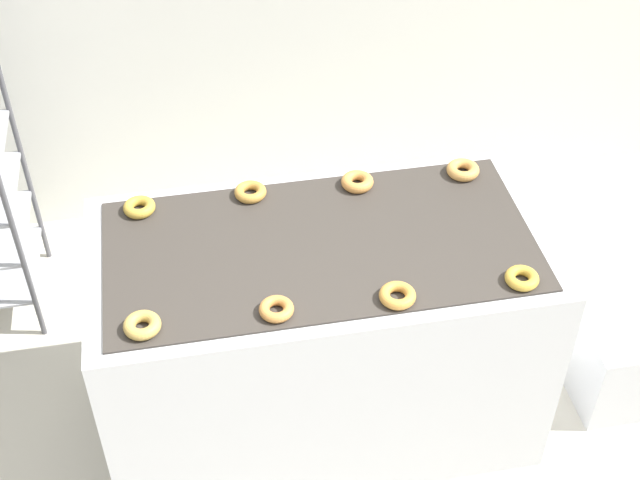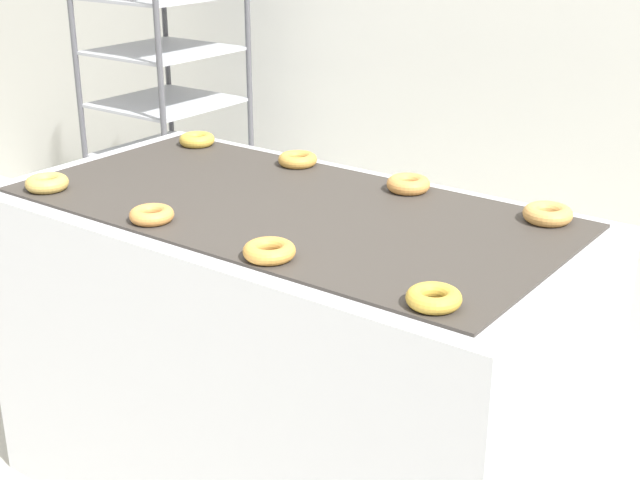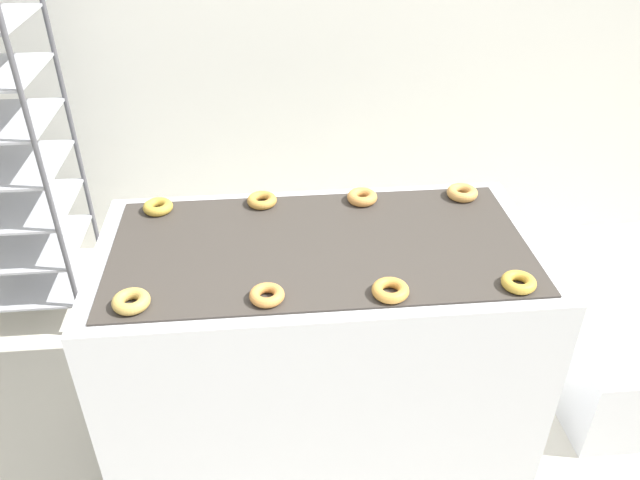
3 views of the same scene
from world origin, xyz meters
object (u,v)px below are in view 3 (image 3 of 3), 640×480
Objects in this scene: fryer_machine at (320,342)px; donut_near_left at (131,301)px; donut_near_midleft at (267,295)px; donut_near_midright at (390,290)px; baking_rack_cart at (1,144)px; donut_far_right at (462,193)px; donut_far_midright at (362,197)px; donut_near_right at (519,282)px; donut_far_left at (158,207)px; glaze_bin at (619,395)px; donut_far_midleft at (262,200)px.

fryer_machine is 13.55× the size of donut_near_left.
donut_near_midleft is (0.42, -0.01, -0.00)m from donut_near_left.
baking_rack_cart is at bearing 142.23° from donut_near_midright.
fryer_machine is at bearing 56.37° from donut_near_midleft.
fryer_machine is 12.95× the size of donut_far_right.
baking_rack_cart is 1.69m from donut_far_midright.
donut_far_left is at bearing 153.82° from donut_near_right.
baking_rack_cart reaches higher than donut_near_right.
donut_near_right reaches higher than fryer_machine.
donut_near_left is at bearing -91.09° from donut_far_left.
donut_far_midleft reaches higher than glaze_bin.
donut_near_midright is 0.42m from donut_near_right.
fryer_machine is 14.21× the size of donut_near_right.
donut_far_right is (-0.01, 0.59, 0.00)m from donut_near_right.
donut_near_left is at bearing -57.39° from baking_rack_cart.
donut_far_right is (0.80, -0.02, 0.00)m from donut_far_midleft.
donut_far_left is (0.78, -0.62, -0.01)m from baking_rack_cart.
donut_near_midleft is 0.60m from donut_far_midleft.
donut_far_left is (-1.21, 0.60, 0.00)m from donut_near_right.
donut_far_midright is (0.00, 0.60, 0.00)m from donut_near_midright.
donut_far_midright reaches higher than glaze_bin.
donut_near_midleft is 0.97× the size of donut_far_left.
fryer_machine is at bearing -33.53° from baking_rack_cart.
donut_far_left is at bearing 153.91° from fryer_machine.
fryer_machine is at bearing -57.01° from donut_far_midleft.
donut_near_left is 0.42m from donut_near_midleft.
donut_near_midleft is 0.71m from donut_far_left.
baking_rack_cart is at bearing 148.59° from donut_near_right.
fryer_machine is 0.60m from donut_far_midright.
donut_near_left is 1.22m from donut_near_right.
donut_far_left is 0.40m from donut_far_midleft.
donut_near_midright is 1.04× the size of donut_far_left.
donut_near_left is 1.34m from donut_far_right.
donut_near_midleft is at bearing 179.30° from donut_near_right.
glaze_bin is at bearing -23.00° from donut_far_midright.
donut_near_midright is 0.60m from donut_far_midright.
donut_near_midleft is at bearing -45.51° from baking_rack_cart.
donut_far_left is 0.98× the size of donut_far_midleft.
glaze_bin is at bearing -13.55° from donut_far_left.
baking_rack_cart is at bearing 162.51° from donut_far_right.
donut_far_midright is (0.80, -0.00, 0.00)m from donut_far_left.
donut_near_midright is at bearing -171.45° from glaze_bin.
donut_far_midright reaches higher than donut_near_left.
donut_near_midleft is 0.81m from donut_near_right.
donut_near_right is (1.22, -0.02, -0.00)m from donut_near_left.
baking_rack_cart reaches higher than glaze_bin.
donut_far_left is at bearing -38.52° from baking_rack_cart.
donut_near_midright is at bearing -124.18° from donut_far_right.
donut_near_left reaches higher than donut_near_right.
donut_far_left reaches higher than fryer_machine.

